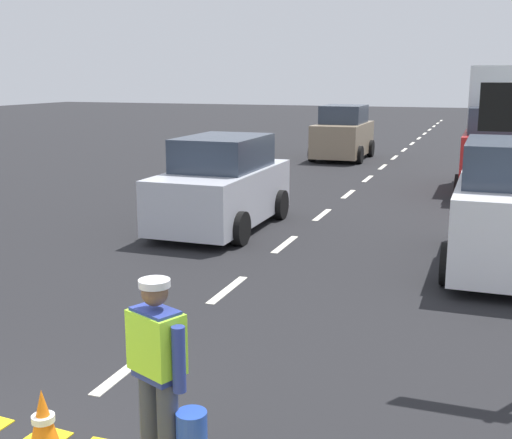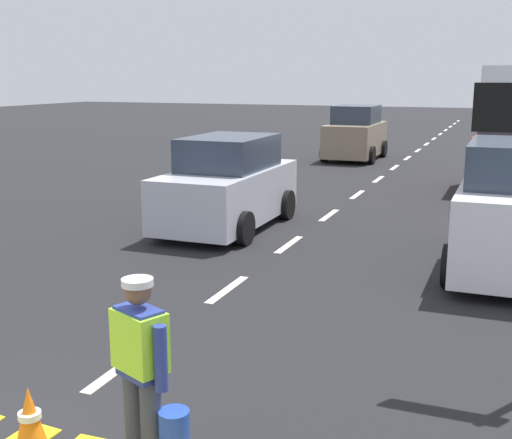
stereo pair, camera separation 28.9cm
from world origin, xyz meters
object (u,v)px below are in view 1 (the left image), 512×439
(traffic_cone_near, at_px, (44,424))
(delivery_truck, at_px, (500,136))
(road_worker, at_px, (160,366))
(car_parked_curbside, at_px, (508,210))
(car_oncoming_second, at_px, (343,134))
(car_oncoming_lead, at_px, (222,186))

(traffic_cone_near, xyz_separation_m, delivery_truck, (3.69, 15.70, 1.30))
(road_worker, relative_size, car_parked_curbside, 0.40)
(car_oncoming_second, bearing_deg, car_parked_curbside, -67.18)
(car_oncoming_second, relative_size, car_parked_curbside, 0.93)
(traffic_cone_near, xyz_separation_m, car_oncoming_second, (-2.14, 21.67, 0.67))
(car_oncoming_second, bearing_deg, delivery_truck, -45.72)
(traffic_cone_near, relative_size, car_parked_curbside, 0.15)
(road_worker, distance_m, car_oncoming_lead, 9.08)
(car_parked_curbside, relative_size, car_oncoming_lead, 0.99)
(road_worker, distance_m, car_parked_curbside, 7.80)
(road_worker, height_order, car_oncoming_lead, car_oncoming_lead)
(car_oncoming_lead, bearing_deg, delivery_truck, 50.76)
(road_worker, distance_m, car_oncoming_second, 21.71)
(delivery_truck, xyz_separation_m, car_oncoming_second, (-5.83, 5.98, -0.62))
(traffic_cone_near, height_order, car_oncoming_second, car_oncoming_second)
(car_parked_curbside, xyz_separation_m, car_oncoming_lead, (-5.80, 1.28, -0.10))
(car_oncoming_second, height_order, car_parked_curbside, car_parked_curbside)
(road_worker, distance_m, delivery_truck, 15.73)
(road_worker, relative_size, car_oncoming_second, 0.43)
(car_parked_curbside, distance_m, car_oncoming_lead, 5.94)
(delivery_truck, distance_m, car_oncoming_second, 8.37)
(car_oncoming_second, xyz_separation_m, car_parked_curbside, (5.97, -14.19, 0.05))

